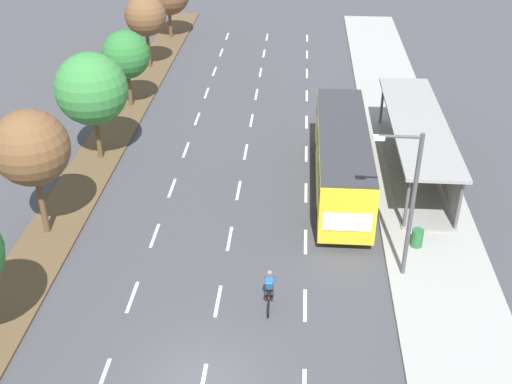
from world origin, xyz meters
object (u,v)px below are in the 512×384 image
object	(u,v)px
bus_shelter	(421,141)
median_tree_second	(31,148)
streetlight	(409,197)
cyclist	(269,291)
median_tree_third	(91,89)
bus	(342,154)
median_tree_fourth	(126,55)
median_tree_fifth	(145,16)
trash_bin	(417,238)

from	to	relation	value
bus_shelter	median_tree_second	world-z (taller)	median_tree_second
streetlight	cyclist	bearing A→B (deg)	-156.01
bus_shelter	median_tree_third	world-z (taller)	median_tree_third
bus	median_tree_fourth	distance (m)	16.76
bus_shelter	bus	world-z (taller)	bus
cyclist	median_tree_fifth	distance (m)	29.04
median_tree_third	median_tree_fourth	world-z (taller)	median_tree_third
cyclist	median_tree_fourth	distance (m)	22.08
streetlight	median_tree_third	bearing A→B (deg)	148.53
cyclist	streetlight	bearing A→B (deg)	23.99
trash_bin	bus	bearing A→B (deg)	122.38
median_tree_second	median_tree_fifth	size ratio (longest dim) A/B	1.11
median_tree_fifth	streetlight	size ratio (longest dim) A/B	0.84
bus_shelter	median_tree_second	size ratio (longest dim) A/B	2.08
median_tree_second	streetlight	world-z (taller)	streetlight
trash_bin	median_tree_third	bearing A→B (deg)	155.67
cyclist	median_tree_second	size ratio (longest dim) A/B	0.30
bus	median_tree_second	distance (m)	14.85
bus	median_tree_fourth	bearing A→B (deg)	143.54
median_tree_second	median_tree_third	xyz separation A→B (m)	(0.40, 7.48, -0.25)
streetlight	trash_bin	bearing A→B (deg)	62.89
median_tree_third	trash_bin	distance (m)	18.53
median_tree_second	streetlight	xyz separation A→B (m)	(15.94, -2.03, -0.56)
median_tree_fourth	trash_bin	size ratio (longest dim) A/B	5.88
median_tree_fourth	trash_bin	distance (m)	22.57
median_tree_third	median_tree_fourth	size ratio (longest dim) A/B	1.21
cyclist	median_tree_second	distance (m)	12.04
median_tree_second	trash_bin	size ratio (longest dim) A/B	7.09
median_tree_second	trash_bin	xyz separation A→B (m)	(16.97, -0.01, -3.87)
bus	trash_bin	size ratio (longest dim) A/B	13.28
bus_shelter	median_tree_fourth	world-z (taller)	median_tree_fourth
median_tree_second	streetlight	size ratio (longest dim) A/B	0.93
median_tree_third	streetlight	xyz separation A→B (m)	(15.53, -9.50, -0.31)
bus_shelter	median_tree_fifth	world-z (taller)	median_tree_fifth
bus	streetlight	distance (m)	7.61
median_tree_fourth	median_tree_third	bearing A→B (deg)	-89.48
cyclist	median_tree_fourth	bearing A→B (deg)	117.89
bus_shelter	streetlight	world-z (taller)	streetlight
median_tree_fourth	cyclist	bearing A→B (deg)	-62.11
median_tree_second	median_tree_fourth	xyz separation A→B (m)	(0.34, 14.96, -0.88)
median_tree_second	trash_bin	world-z (taller)	median_tree_second
streetlight	trash_bin	size ratio (longest dim) A/B	7.65
median_tree_fourth	median_tree_second	bearing A→B (deg)	-91.29
bus	median_tree_fourth	xyz separation A→B (m)	(-13.43, 9.92, 1.49)
bus	median_tree_third	xyz separation A→B (m)	(-13.36, 2.44, 2.13)
bus_shelter	bus	distance (m)	4.81
streetlight	trash_bin	xyz separation A→B (m)	(1.03, 2.01, -3.31)
trash_bin	median_tree_second	bearing A→B (deg)	179.96
median_tree_third	trash_bin	world-z (taller)	median_tree_third
median_tree_fourth	streetlight	xyz separation A→B (m)	(15.60, -16.98, 0.33)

